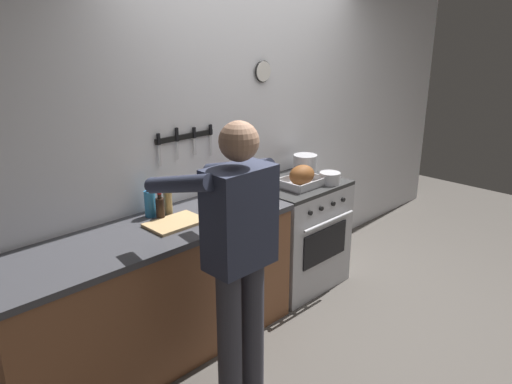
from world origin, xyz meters
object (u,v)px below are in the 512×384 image
object	(u,v)px
bottle_wine_red	(236,180)
saucepan	(330,178)
stove	(295,234)
bottle_soy_sauce	(160,208)
cutting_board	(175,223)
roasting_pan	(302,177)
bottle_vinegar	(168,201)
stock_pot	(305,164)
bottle_dish_soap	(150,203)
person_cook	(237,249)

from	to	relation	value
bottle_wine_red	saucepan	bearing A→B (deg)	-22.97
stove	bottle_soy_sauce	size ratio (longest dim) A/B	4.62
cutting_board	bottle_soy_sauce	size ratio (longest dim) A/B	1.85
roasting_pan	bottle_wine_red	world-z (taller)	bottle_wine_red
cutting_board	bottle_vinegar	xyz separation A→B (m)	(0.07, 0.18, 0.09)
bottle_vinegar	cutting_board	bearing A→B (deg)	-112.84
stove	bottle_soy_sauce	xyz separation A→B (m)	(-1.25, 0.10, 0.53)
cutting_board	bottle_wine_red	distance (m)	0.68
stock_pot	cutting_board	bearing A→B (deg)	-174.53
stove	cutting_board	size ratio (longest dim) A/B	2.50
stock_pot	bottle_dish_soap	xyz separation A→B (m)	(-1.50, 0.09, 0.01)
stock_pot	bottle_wine_red	world-z (taller)	bottle_wine_red
person_cook	bottle_dish_soap	world-z (taller)	person_cook
person_cook	bottle_soy_sauce	bearing A→B (deg)	-13.76
stove	saucepan	distance (m)	0.56
bottle_soy_sauce	bottle_wine_red	xyz separation A→B (m)	(0.68, 0.01, 0.04)
stove	bottle_dish_soap	size ratio (longest dim) A/B	3.93
roasting_pan	cutting_board	world-z (taller)	roasting_pan
person_cook	cutting_board	bearing A→B (deg)	-15.94
stove	bottle_dish_soap	world-z (taller)	bottle_dish_soap
person_cook	bottle_vinegar	world-z (taller)	person_cook
bottle_vinegar	bottle_wine_red	xyz separation A→B (m)	(0.59, -0.03, 0.03)
roasting_pan	person_cook	bearing A→B (deg)	-154.97
stock_pot	stove	bearing A→B (deg)	-154.89
stove	saucepan	world-z (taller)	saucepan
saucepan	cutting_board	size ratio (longest dim) A/B	0.47
roasting_pan	bottle_vinegar	distance (m)	1.14
person_cook	stock_pot	bearing A→B (deg)	-75.01
roasting_pan	stock_pot	distance (m)	0.34
stove	saucepan	bearing A→B (deg)	-49.52
person_cook	saucepan	xyz separation A→B (m)	(1.44, 0.46, -0.01)
person_cook	bottle_wine_red	size ratio (longest dim) A/B	5.61
cutting_board	stove	bearing A→B (deg)	1.34
bottle_soy_sauce	person_cook	bearing A→B (deg)	-91.64
cutting_board	roasting_pan	bearing A→B (deg)	-2.78
stove	stock_pot	distance (m)	0.60
roasting_pan	cutting_board	bearing A→B (deg)	177.22
roasting_pan	cutting_board	distance (m)	1.19
cutting_board	bottle_dish_soap	bearing A→B (deg)	97.47
saucepan	bottle_dish_soap	distance (m)	1.49
stock_pot	bottle_dish_soap	bearing A→B (deg)	176.56
roasting_pan	bottle_soy_sauce	bearing A→B (deg)	171.16
saucepan	bottle_dish_soap	world-z (taller)	bottle_dish_soap
roasting_pan	bottle_soy_sauce	xyz separation A→B (m)	(-1.21, 0.19, 0.00)
saucepan	bottle_wine_red	bearing A→B (deg)	157.03
roasting_pan	bottle_soy_sauce	world-z (taller)	bottle_soy_sauce
stock_pot	bottle_soy_sauce	xyz separation A→B (m)	(-1.49, -0.01, -0.00)
roasting_pan	bottle_dish_soap	xyz separation A→B (m)	(-1.22, 0.29, 0.02)
stock_pot	bottle_dish_soap	world-z (taller)	bottle_dish_soap
bottle_vinegar	bottle_soy_sauce	xyz separation A→B (m)	(-0.09, -0.05, -0.02)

